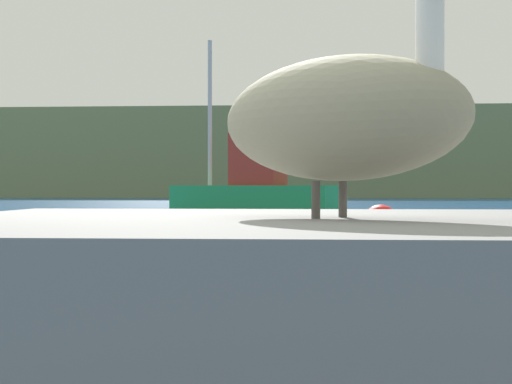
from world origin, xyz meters
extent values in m
cube|color=#6B7A51|center=(0.00, 64.19, 3.43)|extent=(140.00, 12.75, 6.85)
cube|color=gray|center=(1.22, -0.84, 0.40)|extent=(2.91, 2.25, 0.80)
ellipsoid|color=gray|center=(1.22, -0.84, 1.14)|extent=(1.04, 0.93, 0.42)
cylinder|color=white|center=(1.49, -1.04, 1.38)|extent=(0.09, 0.09, 0.36)
cylinder|color=#4C4742|center=(1.23, -0.75, 0.86)|extent=(0.03, 0.03, 0.13)
cylinder|color=#4C4742|center=(1.13, -0.88, 0.86)|extent=(0.03, 0.03, 0.13)
cube|color=#1E8C4C|center=(-0.72, 19.79, 0.46)|extent=(4.92, 2.96, 0.92)
cube|color=maroon|center=(-0.62, 19.76, 1.65)|extent=(1.65, 1.42, 1.47)
cylinder|color=#B2B2B2|center=(-2.05, 20.29, 3.01)|extent=(0.12, 0.12, 4.19)
sphere|color=red|center=(2.13, 10.08, 0.30)|extent=(0.60, 0.60, 0.60)
camera|label=1|loc=(1.15, -3.69, 0.91)|focal=58.73mm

